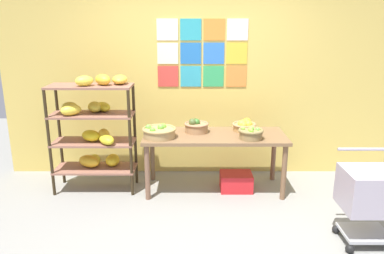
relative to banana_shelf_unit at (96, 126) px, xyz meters
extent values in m
plane|color=gray|center=(1.25, -1.13, -0.80)|extent=(9.35, 9.35, 0.00)
cube|color=#D7B956|center=(1.25, 0.58, 0.65)|extent=(5.16, 0.06, 2.90)
cube|color=silver|center=(0.86, 0.54, 1.12)|extent=(0.27, 0.01, 0.27)
cube|color=teal|center=(1.15, 0.54, 1.12)|extent=(0.27, 0.01, 0.27)
cube|color=orange|center=(1.45, 0.54, 1.12)|extent=(0.27, 0.01, 0.27)
cube|color=silver|center=(1.74, 0.54, 1.12)|extent=(0.27, 0.01, 0.27)
cube|color=silver|center=(0.86, 0.54, 0.82)|extent=(0.27, 0.01, 0.27)
cube|color=blue|center=(1.15, 0.54, 0.82)|extent=(0.27, 0.01, 0.27)
cube|color=blue|center=(1.45, 0.54, 0.82)|extent=(0.27, 0.01, 0.27)
cube|color=gold|center=(1.74, 0.54, 0.82)|extent=(0.27, 0.01, 0.27)
cube|color=#D03D35|center=(0.86, 0.54, 0.53)|extent=(0.27, 0.01, 0.27)
cube|color=teal|center=(1.15, 0.54, 0.53)|extent=(0.27, 0.01, 0.27)
cube|color=#30A35C|center=(1.45, 0.54, 0.53)|extent=(0.27, 0.01, 0.27)
cube|color=orange|center=(1.74, 0.54, 0.53)|extent=(0.27, 0.01, 0.27)
cylinder|color=#2E2313|center=(-0.49, -0.19, -0.15)|extent=(0.04, 0.04, 1.30)
cylinder|color=#2E2313|center=(0.45, -0.19, -0.15)|extent=(0.04, 0.04, 1.30)
cylinder|color=#2E2313|center=(-0.49, 0.17, -0.15)|extent=(0.04, 0.04, 1.30)
cylinder|color=#2E2313|center=(0.45, 0.17, -0.15)|extent=(0.04, 0.04, 1.30)
cube|color=#8D5D4B|center=(-0.02, -0.01, -0.53)|extent=(0.98, 0.40, 0.03)
ellipsoid|color=yellow|center=(0.18, 0.05, -0.45)|extent=(0.19, 0.26, 0.14)
ellipsoid|color=yellow|center=(-0.10, 0.01, -0.45)|extent=(0.33, 0.28, 0.15)
ellipsoid|color=gold|center=(-0.06, 0.06, -0.45)|extent=(0.20, 0.28, 0.13)
cube|color=#8D5D4B|center=(-0.02, -0.01, -0.19)|extent=(0.98, 0.40, 0.02)
ellipsoid|color=yellow|center=(0.10, 0.01, -0.11)|extent=(0.21, 0.26, 0.15)
ellipsoid|color=yellow|center=(0.16, -0.13, -0.12)|extent=(0.28, 0.30, 0.11)
ellipsoid|color=yellow|center=(-0.05, 0.00, -0.11)|extent=(0.32, 0.30, 0.13)
cube|color=#8D5D4B|center=(-0.02, -0.01, 0.15)|extent=(0.98, 0.40, 0.02)
ellipsoid|color=yellow|center=(-0.24, -0.10, 0.23)|extent=(0.29, 0.27, 0.13)
ellipsoid|color=yellow|center=(0.09, 0.12, 0.22)|extent=(0.27, 0.31, 0.11)
ellipsoid|color=yellow|center=(-0.29, 0.03, 0.23)|extent=(0.25, 0.23, 0.13)
ellipsoid|color=yellow|center=(0.00, 0.08, 0.22)|extent=(0.25, 0.31, 0.12)
cube|color=#8D5D4B|center=(-0.02, -0.01, 0.49)|extent=(0.98, 0.40, 0.02)
ellipsoid|color=yellow|center=(0.32, 0.06, 0.56)|extent=(0.21, 0.31, 0.11)
ellipsoid|color=yellow|center=(0.14, -0.02, 0.57)|extent=(0.26, 0.27, 0.13)
ellipsoid|color=yellow|center=(-0.06, -0.08, 0.56)|extent=(0.25, 0.23, 0.12)
cube|color=brown|center=(1.44, -0.02, -0.11)|extent=(1.70, 0.69, 0.04)
cylinder|color=brown|center=(0.65, -0.31, -0.47)|extent=(0.06, 0.06, 0.67)
cylinder|color=brown|center=(2.23, -0.31, -0.47)|extent=(0.06, 0.06, 0.67)
cylinder|color=brown|center=(0.65, 0.27, -0.47)|extent=(0.06, 0.06, 0.67)
cylinder|color=brown|center=(2.23, 0.27, -0.47)|extent=(0.06, 0.06, 0.67)
cylinder|color=#A3774E|center=(1.22, 0.08, -0.04)|extent=(0.27, 0.27, 0.11)
torus|color=#A07250|center=(1.22, 0.08, 0.01)|extent=(0.30, 0.30, 0.02)
sphere|color=#435F25|center=(1.21, 0.14, 0.03)|extent=(0.07, 0.07, 0.07)
sphere|color=#3B7129|center=(1.22, 0.09, 0.03)|extent=(0.08, 0.08, 0.08)
sphere|color=#48592A|center=(1.17, 0.07, 0.03)|extent=(0.09, 0.09, 0.09)
sphere|color=#455E23|center=(1.23, 0.10, 0.03)|extent=(0.07, 0.07, 0.07)
cylinder|color=olive|center=(1.85, -0.20, -0.04)|extent=(0.26, 0.26, 0.10)
torus|color=olive|center=(1.85, -0.20, 0.01)|extent=(0.29, 0.29, 0.03)
sphere|color=#82C535|center=(1.83, -0.21, 0.01)|extent=(0.05, 0.05, 0.05)
sphere|color=#7CCC34|center=(1.84, -0.27, 0.02)|extent=(0.05, 0.05, 0.05)
sphere|color=#6ECD44|center=(1.93, -0.18, 0.01)|extent=(0.05, 0.05, 0.05)
sphere|color=#7CC13B|center=(1.76, -0.15, 0.02)|extent=(0.04, 0.04, 0.04)
sphere|color=#76BE3D|center=(1.86, -0.17, 0.02)|extent=(0.06, 0.06, 0.06)
sphere|color=#86BC42|center=(1.84, -0.20, 0.02)|extent=(0.05, 0.05, 0.05)
cylinder|color=#B3874D|center=(1.81, 0.14, -0.05)|extent=(0.27, 0.27, 0.08)
torus|color=#AD8153|center=(1.81, 0.14, -0.01)|extent=(0.30, 0.30, 0.03)
sphere|color=gold|center=(1.78, 0.10, 0.00)|extent=(0.10, 0.10, 0.10)
sphere|color=gold|center=(1.81, 0.13, 0.01)|extent=(0.09, 0.09, 0.09)
sphere|color=gold|center=(1.82, 0.13, 0.00)|extent=(0.09, 0.09, 0.09)
sphere|color=gold|center=(1.85, 0.18, 0.01)|extent=(0.10, 0.10, 0.10)
sphere|color=gold|center=(1.80, 0.06, 0.00)|extent=(0.08, 0.08, 0.08)
sphere|color=gold|center=(1.86, 0.08, 0.00)|extent=(0.10, 0.10, 0.10)
cylinder|color=tan|center=(0.79, -0.14, -0.04)|extent=(0.37, 0.37, 0.10)
torus|color=#A88C50|center=(0.79, -0.14, 0.01)|extent=(0.40, 0.40, 0.03)
sphere|color=#68C338|center=(0.72, -0.21, 0.02)|extent=(0.07, 0.07, 0.07)
sphere|color=#6CBB3E|center=(0.80, -0.12, 0.03)|extent=(0.08, 0.08, 0.08)
sphere|color=#70B845|center=(0.66, -0.10, 0.02)|extent=(0.07, 0.07, 0.07)
sphere|color=#73C034|center=(0.83, -0.06, 0.02)|extent=(0.08, 0.08, 0.08)
cube|color=red|center=(1.71, -0.05, -0.69)|extent=(0.39, 0.30, 0.21)
sphere|color=black|center=(2.59, -1.37, -0.76)|extent=(0.08, 0.08, 0.08)
sphere|color=black|center=(2.59, -1.04, -0.76)|extent=(0.08, 0.08, 0.08)
sphere|color=black|center=(2.99, -1.04, -0.76)|extent=(0.08, 0.08, 0.08)
cube|color=#A5A8AD|center=(2.79, -1.21, -0.70)|extent=(0.42, 0.35, 0.03)
cube|color=#A79DAE|center=(2.79, -1.21, -0.26)|extent=(0.50, 0.43, 0.37)
cylinder|color=#A79DAE|center=(2.79, -0.96, 0.04)|extent=(0.48, 0.03, 0.03)
camera|label=1|loc=(1.17, -4.32, 1.20)|focal=35.01mm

